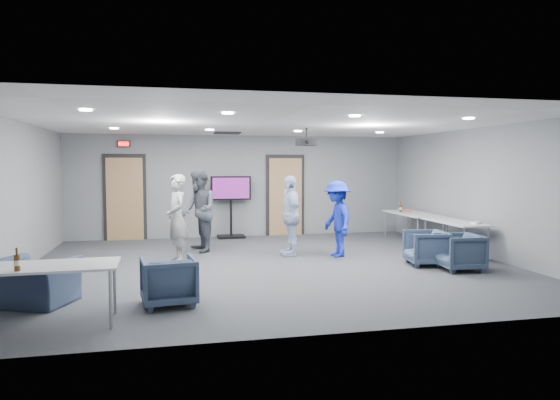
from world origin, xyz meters
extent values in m
plane|color=#323438|center=(0.00, 0.00, 0.00)|extent=(9.00, 9.00, 0.00)
plane|color=white|center=(0.00, 0.00, 2.70)|extent=(9.00, 9.00, 0.00)
cube|color=slate|center=(0.00, 4.00, 1.35)|extent=(9.00, 0.02, 2.70)
cube|color=slate|center=(0.00, -4.00, 1.35)|extent=(9.00, 0.02, 2.70)
cube|color=slate|center=(-4.50, 0.00, 1.35)|extent=(0.02, 8.00, 2.70)
cube|color=slate|center=(4.50, 0.00, 1.35)|extent=(0.02, 8.00, 2.70)
cube|color=black|center=(-3.00, 3.97, 1.08)|extent=(1.06, 0.06, 2.24)
cube|color=tan|center=(-3.00, 3.93, 1.05)|extent=(0.90, 0.05, 2.10)
cylinder|color=#989AA1|center=(-2.65, 3.88, 1.00)|extent=(0.04, 0.10, 0.04)
cube|color=black|center=(1.20, 3.97, 1.08)|extent=(1.06, 0.06, 2.24)
cube|color=tan|center=(1.20, 3.93, 1.05)|extent=(0.90, 0.05, 2.10)
cylinder|color=#989AA1|center=(1.55, 3.88, 1.00)|extent=(0.04, 0.10, 0.04)
cube|color=black|center=(-3.00, 3.94, 2.45)|extent=(0.32, 0.06, 0.16)
cube|color=#FF0C0C|center=(-3.00, 3.90, 2.45)|extent=(0.26, 0.02, 0.11)
cube|color=black|center=(-0.50, 2.80, 2.69)|extent=(0.60, 0.60, 0.03)
cylinder|color=white|center=(-3.00, -1.80, 2.69)|extent=(0.18, 0.18, 0.02)
cylinder|color=white|center=(-3.00, 1.80, 2.69)|extent=(0.18, 0.18, 0.02)
cylinder|color=white|center=(-1.00, -1.80, 2.69)|extent=(0.18, 0.18, 0.02)
cylinder|color=white|center=(-1.00, 1.80, 2.69)|extent=(0.18, 0.18, 0.02)
cylinder|color=white|center=(1.00, -1.80, 2.69)|extent=(0.18, 0.18, 0.02)
cylinder|color=white|center=(1.00, 1.80, 2.69)|extent=(0.18, 0.18, 0.02)
cylinder|color=white|center=(3.00, -1.80, 2.69)|extent=(0.18, 0.18, 0.02)
cylinder|color=white|center=(3.00, 1.80, 2.69)|extent=(0.18, 0.18, 0.02)
imported|color=#979997|center=(-1.74, 0.74, 0.87)|extent=(0.56, 0.72, 1.73)
imported|color=#4D535C|center=(-1.25, 1.76, 0.91)|extent=(0.85, 1.01, 1.83)
imported|color=silver|center=(0.61, 0.92, 0.85)|extent=(0.46, 1.01, 1.70)
imported|color=#1B2DB4|center=(1.53, 0.58, 0.79)|extent=(0.67, 1.07, 1.59)
imported|color=#394963|center=(2.91, -0.66, 0.33)|extent=(0.83, 0.81, 0.67)
imported|color=#324257|center=(3.26, -1.22, 0.34)|extent=(0.79, 0.77, 0.67)
imported|color=#384761|center=(-1.89, -2.40, 0.33)|extent=(0.80, 0.82, 0.67)
imported|color=#384560|center=(-3.70, -2.01, 0.32)|extent=(1.23, 1.16, 0.63)
cube|color=silver|center=(4.00, 2.03, 0.71)|extent=(0.80, 1.92, 0.03)
cylinder|color=#989AA1|center=(3.68, 2.91, 0.35)|extent=(0.04, 0.04, 0.70)
cylinder|color=#989AA1|center=(3.68, 1.15, 0.35)|extent=(0.04, 0.04, 0.70)
cylinder|color=#989AA1|center=(4.32, 2.91, 0.35)|extent=(0.04, 0.04, 0.70)
cylinder|color=#989AA1|center=(4.32, 1.15, 0.35)|extent=(0.04, 0.04, 0.70)
cube|color=silver|center=(4.00, 0.13, 0.71)|extent=(0.70, 1.67, 0.03)
cylinder|color=#989AA1|center=(3.73, 0.89, 0.35)|extent=(0.04, 0.04, 0.70)
cylinder|color=#989AA1|center=(3.73, -0.62, 0.35)|extent=(0.04, 0.04, 0.70)
cylinder|color=#989AA1|center=(4.27, 0.89, 0.35)|extent=(0.04, 0.04, 0.70)
cylinder|color=#989AA1|center=(4.27, -0.62, 0.35)|extent=(0.04, 0.04, 0.70)
cube|color=silver|center=(-3.42, -3.00, 0.71)|extent=(1.90, 0.85, 0.03)
cylinder|color=#989AA1|center=(-2.57, -2.66, 0.35)|extent=(0.04, 0.04, 0.70)
cylinder|color=#989AA1|center=(-2.55, -3.28, 0.35)|extent=(0.04, 0.04, 0.70)
cylinder|color=#562F0E|center=(-3.54, -3.27, 0.82)|extent=(0.06, 0.06, 0.18)
cylinder|color=#562F0E|center=(-3.54, -3.27, 0.95)|extent=(0.02, 0.02, 0.08)
cylinder|color=beige|center=(-3.54, -3.27, 0.82)|extent=(0.07, 0.07, 0.06)
cylinder|color=#562F0E|center=(3.81, 2.31, 0.82)|extent=(0.06, 0.06, 0.18)
cylinder|color=#562F0E|center=(3.81, 2.31, 0.95)|extent=(0.02, 0.02, 0.08)
cylinder|color=beige|center=(3.81, 2.31, 0.82)|extent=(0.07, 0.07, 0.06)
cube|color=#D35634|center=(4.00, 2.31, 0.75)|extent=(0.21, 0.14, 0.04)
cube|color=silver|center=(4.16, -0.36, 0.75)|extent=(0.25, 0.22, 0.05)
cube|color=black|center=(-0.31, 3.75, 0.03)|extent=(0.71, 0.51, 0.06)
cylinder|color=black|center=(-0.31, 3.75, 0.66)|extent=(0.06, 0.06, 1.21)
cube|color=black|center=(-0.31, 3.75, 1.31)|extent=(1.06, 0.07, 0.63)
cube|color=#69186C|center=(-0.31, 3.70, 1.31)|extent=(0.96, 0.01, 0.55)
cylinder|color=black|center=(0.95, 0.90, 2.58)|extent=(0.04, 0.04, 0.22)
cube|color=black|center=(0.95, 0.90, 2.40)|extent=(0.40, 0.35, 0.16)
cylinder|color=black|center=(0.95, 0.72, 2.40)|extent=(0.08, 0.06, 0.08)
camera|label=1|loc=(-1.84, -9.28, 1.91)|focal=32.00mm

